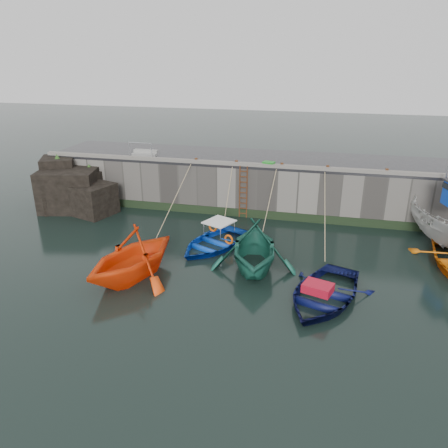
% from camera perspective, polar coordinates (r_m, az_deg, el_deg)
% --- Properties ---
extents(ground, '(120.00, 120.00, 0.00)m').
position_cam_1_polar(ground, '(17.70, 2.78, -10.87)').
color(ground, black).
rests_on(ground, ground).
extents(quay_back, '(30.00, 5.00, 3.00)m').
position_cam_1_polar(quay_back, '(28.46, 7.48, 5.21)').
color(quay_back, slate).
rests_on(quay_back, ground).
extents(road_back, '(30.00, 5.00, 0.16)m').
position_cam_1_polar(road_back, '(28.05, 7.64, 8.31)').
color(road_back, black).
rests_on(road_back, quay_back).
extents(kerb_back, '(30.00, 0.30, 0.20)m').
position_cam_1_polar(kerb_back, '(25.74, 7.10, 7.52)').
color(kerb_back, slate).
rests_on(kerb_back, road_back).
extents(algae_back, '(30.00, 0.08, 0.50)m').
position_cam_1_polar(algae_back, '(26.46, 6.75, 1.09)').
color(algae_back, black).
rests_on(algae_back, ground).
extents(rock_outcrop, '(5.85, 4.24, 3.41)m').
position_cam_1_polar(rock_outcrop, '(29.57, -19.12, 4.33)').
color(rock_outcrop, black).
rests_on(rock_outcrop, ground).
extents(ladder, '(0.51, 0.08, 3.20)m').
position_cam_1_polar(ladder, '(26.25, 2.52, 4.16)').
color(ladder, '#3F1E0F').
rests_on(ladder, ground).
extents(boat_near_white, '(5.91, 6.32, 2.69)m').
position_cam_1_polar(boat_near_white, '(20.33, -11.72, -6.71)').
color(boat_near_white, '#FD450D').
rests_on(boat_near_white, ground).
extents(boat_near_white_rope, '(0.04, 6.64, 3.10)m').
position_cam_1_polar(boat_near_white_rope, '(24.95, -6.53, -0.83)').
color(boat_near_white_rope, tan).
rests_on(boat_near_white_rope, ground).
extents(boat_near_blue, '(4.87, 5.52, 0.95)m').
position_cam_1_polar(boat_near_blue, '(22.82, -1.40, -2.93)').
color(boat_near_blue, '#0C41C1').
rests_on(boat_near_blue, ground).
extents(boat_near_blue_rope, '(0.04, 3.37, 3.10)m').
position_cam_1_polar(boat_near_blue_rope, '(26.01, 0.57, 0.28)').
color(boat_near_blue_rope, tan).
rests_on(boat_near_blue_rope, ground).
extents(boat_near_blacktrim, '(5.03, 5.59, 2.62)m').
position_cam_1_polar(boat_near_blacktrim, '(20.81, 3.87, -5.56)').
color(boat_near_blacktrim, '#1A5C49').
rests_on(boat_near_blacktrim, ground).
extents(boat_near_blacktrim_rope, '(0.04, 4.70, 3.10)m').
position_cam_1_polar(boat_near_blacktrim_rope, '(24.81, 5.58, -0.92)').
color(boat_near_blacktrim_rope, tan).
rests_on(boat_near_blacktrim_rope, ground).
extents(boat_near_navy, '(5.01, 5.93, 1.05)m').
position_cam_1_polar(boat_near_navy, '(18.69, 12.78, -9.53)').
color(boat_near_navy, '#0A0F40').
rests_on(boat_near_navy, ground).
extents(boat_near_navy_rope, '(0.04, 6.65, 3.10)m').
position_cam_1_polar(boat_near_navy_rope, '(23.64, 13.08, -2.61)').
color(boat_near_navy_rope, tan).
rests_on(boat_near_navy_rope, ground).
extents(fish_crate, '(0.75, 0.60, 0.29)m').
position_cam_1_polar(fish_crate, '(25.94, 5.85, 7.79)').
color(fish_crate, '#17821D').
rests_on(fish_crate, road_back).
extents(railing, '(1.60, 1.05, 1.00)m').
position_cam_1_polar(railing, '(28.96, -10.31, 9.15)').
color(railing, '#A5A8AD').
rests_on(railing, road_back).
extents(bollard_a, '(0.18, 0.18, 0.28)m').
position_cam_1_polar(bollard_a, '(26.79, -3.66, 8.30)').
color(bollard_a, '#3F1E0F').
rests_on(bollard_a, road_back).
extents(bollard_b, '(0.18, 0.18, 0.28)m').
position_cam_1_polar(bollard_b, '(26.19, 1.64, 8.02)').
color(bollard_b, '#3F1E0F').
rests_on(bollard_b, road_back).
extents(bollard_c, '(0.18, 0.18, 0.28)m').
position_cam_1_polar(bollard_c, '(25.81, 7.57, 7.62)').
color(bollard_c, '#3F1E0F').
rests_on(bollard_c, road_back).
extents(bollard_d, '(0.18, 0.18, 0.28)m').
position_cam_1_polar(bollard_d, '(25.70, 13.39, 7.16)').
color(bollard_d, '#3F1E0F').
rests_on(bollard_d, road_back).
extents(bollard_e, '(0.18, 0.18, 0.28)m').
position_cam_1_polar(bollard_e, '(25.93, 20.49, 6.49)').
color(bollard_e, '#3F1E0F').
rests_on(bollard_e, road_back).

